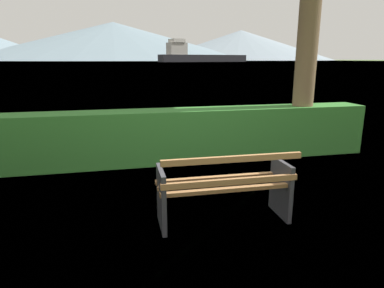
% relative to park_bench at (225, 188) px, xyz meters
% --- Properties ---
extents(ground_plane, '(1400.00, 1400.00, 0.00)m').
position_rel_park_bench_xyz_m(ground_plane, '(0.00, 0.06, -0.42)').
color(ground_plane, '#4C6B33').
extents(water_surface, '(620.00, 620.00, 0.00)m').
position_rel_park_bench_xyz_m(water_surface, '(0.00, 307.73, -0.42)').
color(water_surface, '#6B8EA3').
rests_on(water_surface, ground_plane).
extents(park_bench, '(1.52, 0.59, 0.87)m').
position_rel_park_bench_xyz_m(park_bench, '(0.00, 0.00, 0.00)').
color(park_bench, olive).
rests_on(park_bench, ground_plane).
extents(hedge_row, '(7.19, 0.61, 0.95)m').
position_rel_park_bench_xyz_m(hedge_row, '(0.00, 2.52, 0.06)').
color(hedge_row, '#2D6B28').
rests_on(hedge_row, ground_plane).
extents(cargo_ship_large, '(65.32, 27.28, 14.55)m').
position_rel_park_bench_xyz_m(cargo_ship_large, '(54.47, 224.22, 3.65)').
color(cargo_ship_large, '#232328').
rests_on(cargo_ship_large, water_surface).
extents(distant_hills, '(852.06, 426.61, 76.86)m').
position_rel_park_bench_xyz_m(distant_hills, '(-112.69, 540.64, 32.17)').
color(distant_hills, slate).
rests_on(distant_hills, ground_plane).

